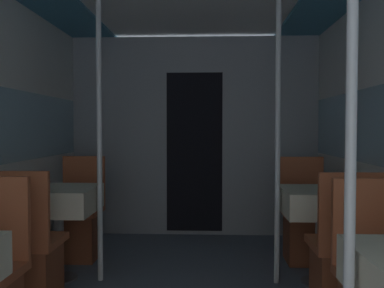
{
  "coord_description": "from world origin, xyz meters",
  "views": [
    {
      "loc": [
        0.17,
        -0.85,
        1.23
      ],
      "look_at": [
        0.02,
        2.98,
        1.09
      ],
      "focal_mm": 40.0,
      "sensor_mm": 36.0,
      "label": 1
    }
  ],
  "objects_px": {
    "chair_right_near_1": "(343,269)",
    "support_pole_right_1": "(278,140)",
    "chair_left_near_1": "(29,265)",
    "dining_table_right_1": "(321,204)",
    "chair_right_far_1": "(305,229)",
    "dining_table_left_1": "(58,203)",
    "support_pole_right_0": "(351,153)",
    "chair_left_far_1": "(79,227)",
    "support_pole_left_1": "(99,140)"
  },
  "relations": [
    {
      "from": "chair_left_far_1",
      "to": "chair_right_near_1",
      "type": "relative_size",
      "value": 1.0
    },
    {
      "from": "chair_left_far_1",
      "to": "dining_table_right_1",
      "type": "bearing_deg",
      "value": 165.09
    },
    {
      "from": "dining_table_left_1",
      "to": "support_pole_right_1",
      "type": "relative_size",
      "value": 0.33
    },
    {
      "from": "chair_left_near_1",
      "to": "chair_right_far_1",
      "type": "height_order",
      "value": "same"
    },
    {
      "from": "chair_right_near_1",
      "to": "dining_table_right_1",
      "type": "bearing_deg",
      "value": 90.0
    },
    {
      "from": "support_pole_right_0",
      "to": "chair_left_near_1",
      "type": "bearing_deg",
      "value": 146.13
    },
    {
      "from": "chair_right_near_1",
      "to": "support_pole_right_1",
      "type": "height_order",
      "value": "support_pole_right_1"
    },
    {
      "from": "dining_table_right_1",
      "to": "chair_right_far_1",
      "type": "distance_m",
      "value": 0.65
    },
    {
      "from": "dining_table_left_1",
      "to": "support_pole_right_0",
      "type": "distance_m",
      "value": 2.53
    },
    {
      "from": "support_pole_right_0",
      "to": "support_pole_left_1",
      "type": "bearing_deg",
      "value": 129.14
    },
    {
      "from": "support_pole_left_1",
      "to": "dining_table_left_1",
      "type": "bearing_deg",
      "value": 180.0
    },
    {
      "from": "support_pole_right_0",
      "to": "support_pole_right_1",
      "type": "bearing_deg",
      "value": 90.0
    },
    {
      "from": "dining_table_right_1",
      "to": "support_pole_right_1",
      "type": "bearing_deg",
      "value": 180.0
    },
    {
      "from": "dining_table_left_1",
      "to": "support_pole_left_1",
      "type": "distance_m",
      "value": 0.61
    },
    {
      "from": "dining_table_left_1",
      "to": "chair_left_far_1",
      "type": "height_order",
      "value": "chair_left_far_1"
    },
    {
      "from": "chair_left_far_1",
      "to": "chair_right_near_1",
      "type": "bearing_deg",
      "value": 151.96
    },
    {
      "from": "dining_table_left_1",
      "to": "support_pole_right_0",
      "type": "relative_size",
      "value": 0.33
    },
    {
      "from": "chair_left_near_1",
      "to": "support_pole_left_1",
      "type": "distance_m",
      "value": 1.06
    },
    {
      "from": "support_pole_left_1",
      "to": "chair_right_far_1",
      "type": "xyz_separation_m",
      "value": [
        1.76,
        0.56,
        -0.84
      ]
    },
    {
      "from": "chair_right_near_1",
      "to": "support_pole_right_1",
      "type": "relative_size",
      "value": 0.42
    },
    {
      "from": "support_pole_right_0",
      "to": "chair_right_near_1",
      "type": "height_order",
      "value": "support_pole_right_0"
    },
    {
      "from": "dining_table_left_1",
      "to": "support_pole_left_1",
      "type": "bearing_deg",
      "value": 0.0
    },
    {
      "from": "dining_table_left_1",
      "to": "chair_right_far_1",
      "type": "relative_size",
      "value": 0.78
    },
    {
      "from": "support_pole_right_0",
      "to": "chair_left_far_1",
      "type": "bearing_deg",
      "value": 127.41
    },
    {
      "from": "chair_left_near_1",
      "to": "support_pole_right_1",
      "type": "bearing_deg",
      "value": 17.65
    },
    {
      "from": "chair_left_near_1",
      "to": "chair_left_far_1",
      "type": "xyz_separation_m",
      "value": [
        0.0,
        1.12,
        0.0
      ]
    },
    {
      "from": "support_pole_right_0",
      "to": "chair_right_far_1",
      "type": "xyz_separation_m",
      "value": [
        0.34,
        2.31,
        -0.84
      ]
    },
    {
      "from": "chair_left_near_1",
      "to": "support_pole_left_1",
      "type": "relative_size",
      "value": 0.42
    },
    {
      "from": "support_pole_left_1",
      "to": "chair_right_near_1",
      "type": "height_order",
      "value": "support_pole_left_1"
    },
    {
      "from": "support_pole_left_1",
      "to": "dining_table_right_1",
      "type": "relative_size",
      "value": 3.03
    },
    {
      "from": "chair_right_near_1",
      "to": "chair_right_far_1",
      "type": "relative_size",
      "value": 1.0
    },
    {
      "from": "chair_right_far_1",
      "to": "support_pole_right_1",
      "type": "relative_size",
      "value": 0.42
    },
    {
      "from": "chair_right_near_1",
      "to": "chair_right_far_1",
      "type": "height_order",
      "value": "same"
    },
    {
      "from": "chair_right_near_1",
      "to": "support_pole_right_1",
      "type": "distance_m",
      "value": 1.06
    },
    {
      "from": "chair_left_far_1",
      "to": "support_pole_right_1",
      "type": "height_order",
      "value": "support_pole_right_1"
    },
    {
      "from": "chair_left_near_1",
      "to": "chair_left_far_1",
      "type": "height_order",
      "value": "same"
    },
    {
      "from": "chair_left_far_1",
      "to": "support_pole_left_1",
      "type": "distance_m",
      "value": 1.06
    },
    {
      "from": "chair_left_far_1",
      "to": "chair_right_near_1",
      "type": "height_order",
      "value": "same"
    },
    {
      "from": "chair_right_far_1",
      "to": "dining_table_right_1",
      "type": "bearing_deg",
      "value": 90.0
    },
    {
      "from": "dining_table_left_1",
      "to": "support_pole_right_0",
      "type": "bearing_deg",
      "value": -44.69
    },
    {
      "from": "chair_right_near_1",
      "to": "chair_left_near_1",
      "type": "bearing_deg",
      "value": 180.0
    },
    {
      "from": "support_pole_right_1",
      "to": "chair_left_far_1",
      "type": "bearing_deg",
      "value": 162.35
    },
    {
      "from": "chair_left_near_1",
      "to": "dining_table_right_1",
      "type": "relative_size",
      "value": 1.27
    },
    {
      "from": "support_pole_right_0",
      "to": "chair_right_near_1",
      "type": "bearing_deg",
      "value": 73.8
    },
    {
      "from": "chair_left_near_1",
      "to": "support_pole_left_1",
      "type": "xyz_separation_m",
      "value": [
        0.34,
        0.56,
        0.84
      ]
    },
    {
      "from": "chair_left_far_1",
      "to": "dining_table_right_1",
      "type": "xyz_separation_m",
      "value": [
        2.11,
        -0.56,
        0.33
      ]
    },
    {
      "from": "support_pole_left_1",
      "to": "dining_table_right_1",
      "type": "bearing_deg",
      "value": 0.0
    },
    {
      "from": "support_pole_right_1",
      "to": "dining_table_right_1",
      "type": "bearing_deg",
      "value": 0.0
    },
    {
      "from": "chair_left_near_1",
      "to": "support_pole_right_1",
      "type": "xyz_separation_m",
      "value": [
        1.76,
        0.56,
        0.84
      ]
    },
    {
      "from": "chair_left_near_1",
      "to": "chair_right_far_1",
      "type": "relative_size",
      "value": 1.0
    }
  ]
}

